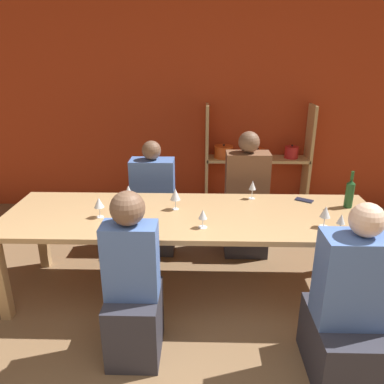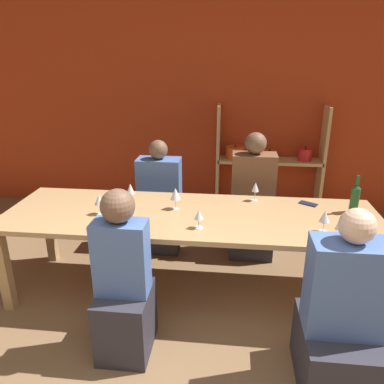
% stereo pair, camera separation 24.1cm
% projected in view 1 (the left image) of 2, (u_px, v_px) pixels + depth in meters
% --- Properties ---
extents(wall_back_red, '(8.80, 0.06, 2.70)m').
position_uv_depth(wall_back_red, '(188.00, 105.00, 4.66)').
color(wall_back_red, '#B23819').
rests_on(wall_back_red, ground_plane).
extents(shelf_unit, '(1.30, 0.30, 1.38)m').
position_uv_depth(shelf_unit, '(255.00, 175.00, 4.75)').
color(shelf_unit, tan).
rests_on(shelf_unit, ground_plane).
extents(dining_table, '(3.03, 0.93, 0.74)m').
position_uv_depth(dining_table, '(192.00, 222.00, 3.04)').
color(dining_table, tan).
rests_on(dining_table, ground_plane).
extents(wine_bottle_green, '(0.07, 0.07, 0.31)m').
position_uv_depth(wine_bottle_green, '(350.00, 193.00, 3.11)').
color(wine_bottle_green, '#1E4C23').
rests_on(wine_bottle_green, dining_table).
extents(wine_glass_white_a, '(0.08, 0.08, 0.18)m').
position_uv_depth(wine_glass_white_a, '(175.00, 195.00, 3.06)').
color(wine_glass_white_a, white).
rests_on(wine_glass_white_a, dining_table).
extents(wine_glass_empty_a, '(0.06, 0.06, 0.17)m').
position_uv_depth(wine_glass_empty_a, '(120.00, 213.00, 2.72)').
color(wine_glass_empty_a, white).
rests_on(wine_glass_empty_a, dining_table).
extents(wine_glass_empty_b, '(0.07, 0.07, 0.14)m').
position_uv_depth(wine_glass_empty_b, '(203.00, 215.00, 2.74)').
color(wine_glass_empty_b, white).
rests_on(wine_glass_empty_b, dining_table).
extents(wine_glass_empty_c, '(0.06, 0.06, 0.15)m').
position_uv_depth(wine_glass_empty_c, '(341.00, 220.00, 2.65)').
color(wine_glass_empty_c, white).
rests_on(wine_glass_empty_c, dining_table).
extents(wine_glass_empty_d, '(0.08, 0.08, 0.17)m').
position_uv_depth(wine_glass_empty_d, '(325.00, 212.00, 2.75)').
color(wine_glass_empty_d, white).
rests_on(wine_glass_empty_d, dining_table).
extents(wine_glass_empty_e, '(0.08, 0.08, 0.16)m').
position_uv_depth(wine_glass_empty_e, '(99.00, 203.00, 2.91)').
color(wine_glass_empty_e, white).
rests_on(wine_glass_empty_e, dining_table).
extents(wine_glass_red_a, '(0.07, 0.07, 0.18)m').
position_uv_depth(wine_glass_red_a, '(129.00, 191.00, 3.15)').
color(wine_glass_red_a, white).
rests_on(wine_glass_red_a, dining_table).
extents(wine_glass_red_b, '(0.06, 0.06, 0.17)m').
position_uv_depth(wine_glass_red_b, '(252.00, 186.00, 3.29)').
color(wine_glass_red_b, white).
rests_on(wine_glass_red_b, dining_table).
extents(cell_phone, '(0.16, 0.14, 0.01)m').
position_uv_depth(cell_phone, '(304.00, 200.00, 3.28)').
color(cell_phone, '#1E2338').
rests_on(cell_phone, dining_table).
extents(person_near_a, '(0.44, 0.56, 1.19)m').
position_uv_depth(person_near_a, '(350.00, 318.00, 2.30)').
color(person_near_a, '#2D2D38').
rests_on(person_near_a, ground_plane).
extents(person_far_a, '(0.44, 0.55, 1.14)m').
position_uv_depth(person_far_a, '(154.00, 210.00, 3.93)').
color(person_far_a, '#2D2D38').
rests_on(person_far_a, ground_plane).
extents(person_near_b, '(0.34, 0.43, 1.19)m').
position_uv_depth(person_near_b, '(133.00, 296.00, 2.46)').
color(person_near_b, '#2D2D38').
rests_on(person_near_b, ground_plane).
extents(person_far_b, '(0.43, 0.54, 1.25)m').
position_uv_depth(person_far_b, '(245.00, 208.00, 3.86)').
color(person_far_b, '#2D2D38').
rests_on(person_far_b, ground_plane).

